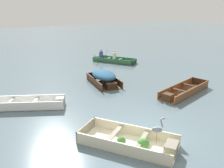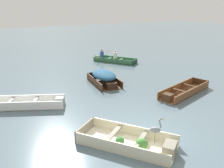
{
  "view_description": "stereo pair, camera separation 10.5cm",
  "coord_description": "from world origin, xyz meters",
  "px_view_note": "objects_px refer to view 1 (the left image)",
  "views": [
    {
      "loc": [
        -4.54,
        -6.61,
        4.47
      ],
      "look_at": [
        1.41,
        4.2,
        0.35
      ],
      "focal_mm": 40.0,
      "sensor_mm": 36.0,
      "label": 1
    },
    {
      "loc": [
        -4.45,
        -6.66,
        4.47
      ],
      "look_at": [
        1.41,
        4.2,
        0.35
      ],
      "focal_mm": 40.0,
      "sensor_mm": 36.0,
      "label": 2
    }
  ],
  "objects_px": {
    "dinghy_cream_foreground": "(133,142)",
    "skiff_wooden_brown_far_moored": "(183,91)",
    "rowboat_green_with_crew": "(112,59)",
    "skiff_dark_varnish_near_moored": "(104,77)",
    "skiff_white_mid_moored": "(27,104)",
    "heron_on_dinghy": "(158,129)"
  },
  "relations": [
    {
      "from": "dinghy_cream_foreground",
      "to": "skiff_dark_varnish_near_moored",
      "type": "bearing_deg",
      "value": 71.16
    },
    {
      "from": "skiff_dark_varnish_near_moored",
      "to": "skiff_wooden_brown_far_moored",
      "type": "distance_m",
      "value": 4.37
    },
    {
      "from": "dinghy_cream_foreground",
      "to": "heron_on_dinghy",
      "type": "relative_size",
      "value": 3.92
    },
    {
      "from": "skiff_dark_varnish_near_moored",
      "to": "skiff_wooden_brown_far_moored",
      "type": "bearing_deg",
      "value": -50.72
    },
    {
      "from": "skiff_dark_varnish_near_moored",
      "to": "heron_on_dinghy",
      "type": "bearing_deg",
      "value": -104.31
    },
    {
      "from": "skiff_dark_varnish_near_moored",
      "to": "skiff_white_mid_moored",
      "type": "height_order",
      "value": "skiff_dark_varnish_near_moored"
    },
    {
      "from": "skiff_dark_varnish_near_moored",
      "to": "skiff_white_mid_moored",
      "type": "distance_m",
      "value": 4.68
    },
    {
      "from": "dinghy_cream_foreground",
      "to": "skiff_wooden_brown_far_moored",
      "type": "bearing_deg",
      "value": 30.0
    },
    {
      "from": "dinghy_cream_foreground",
      "to": "skiff_wooden_brown_far_moored",
      "type": "relative_size",
      "value": 0.92
    },
    {
      "from": "dinghy_cream_foreground",
      "to": "skiff_wooden_brown_far_moored",
      "type": "xyz_separation_m",
      "value": [
        4.87,
        2.81,
        -0.02
      ]
    },
    {
      "from": "rowboat_green_with_crew",
      "to": "heron_on_dinghy",
      "type": "distance_m",
      "value": 12.45
    },
    {
      "from": "dinghy_cream_foreground",
      "to": "skiff_white_mid_moored",
      "type": "height_order",
      "value": "dinghy_cream_foreground"
    },
    {
      "from": "skiff_wooden_brown_far_moored",
      "to": "rowboat_green_with_crew",
      "type": "relative_size",
      "value": 1.09
    },
    {
      "from": "dinghy_cream_foreground",
      "to": "rowboat_green_with_crew",
      "type": "bearing_deg",
      "value": 64.49
    },
    {
      "from": "skiff_white_mid_moored",
      "to": "skiff_wooden_brown_far_moored",
      "type": "height_order",
      "value": "skiff_white_mid_moored"
    },
    {
      "from": "skiff_dark_varnish_near_moored",
      "to": "skiff_white_mid_moored",
      "type": "bearing_deg",
      "value": -163.62
    },
    {
      "from": "rowboat_green_with_crew",
      "to": "skiff_dark_varnish_near_moored",
      "type": "bearing_deg",
      "value": -123.52
    },
    {
      "from": "skiff_white_mid_moored",
      "to": "rowboat_green_with_crew",
      "type": "relative_size",
      "value": 1.1
    },
    {
      "from": "dinghy_cream_foreground",
      "to": "skiff_dark_varnish_near_moored",
      "type": "relative_size",
      "value": 1.26
    },
    {
      "from": "heron_on_dinghy",
      "to": "skiff_wooden_brown_far_moored",
      "type": "bearing_deg",
      "value": 38.17
    },
    {
      "from": "rowboat_green_with_crew",
      "to": "heron_on_dinghy",
      "type": "bearing_deg",
      "value": -112.6
    },
    {
      "from": "rowboat_green_with_crew",
      "to": "heron_on_dinghy",
      "type": "relative_size",
      "value": 3.9
    }
  ]
}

